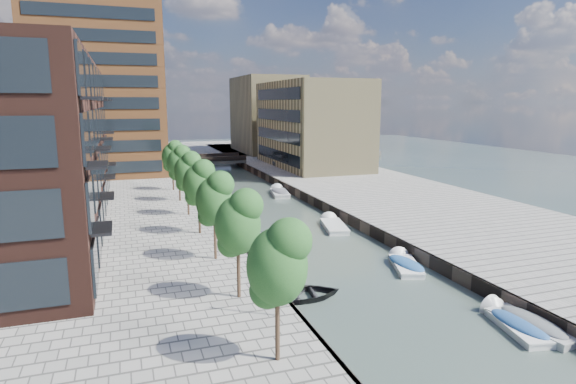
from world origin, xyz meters
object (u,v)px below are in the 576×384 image
tree_3 (198,181)px  motorboat_1 (524,322)px  tree_0 (277,261)px  tree_4 (187,170)px  tree_1 (238,221)px  motorboat_3 (405,264)px  tree_6 (172,155)px  motorboat_4 (279,193)px  sloop_0 (301,298)px  tree_5 (179,162)px  motorboat_2 (333,226)px  sloop_1 (270,264)px  bridge (207,160)px  sloop_3 (247,241)px  car (280,163)px  sloop_4 (220,219)px  sloop_2 (239,241)px  motorboat_0 (514,324)px  tree_2 (214,197)px

tree_3 → motorboat_1: 25.16m
tree_0 → tree_4: bearing=90.0°
tree_1 → motorboat_3: tree_1 is taller
tree_6 → motorboat_4: (13.00, -2.15, -5.08)m
sloop_0 → motorboat_1: (9.87, -7.25, 0.20)m
tree_5 → motorboat_2: tree_5 is taller
motorboat_4 → sloop_1: bearing=-109.4°
bridge → tree_1: tree_1 is taller
tree_5 → motorboat_1: size_ratio=1.15×
tree_6 → sloop_3: size_ratio=1.24×
tree_1 → car: tree_1 is taller
tree_4 → motorboat_3: bearing=-53.1°
bridge → tree_0: size_ratio=2.18×
sloop_1 → sloop_4: 15.01m
tree_5 → sloop_0: 27.93m
tree_5 → sloop_3: tree_5 is taller
tree_5 → sloop_2: bearing=-77.1°
sloop_2 → motorboat_0: 22.52m
sloop_2 → bridge: bearing=5.8°
tree_2 → motorboat_4: 29.37m
sloop_1 → motorboat_1: 16.97m
tree_2 → motorboat_0: bearing=-45.2°
sloop_4 → sloop_3: bearing=-170.9°
tree_0 → tree_4: size_ratio=1.00×
tree_3 → tree_5: same height
sloop_0 → motorboat_3: size_ratio=0.99×
sloop_0 → bridge: bearing=2.2°
tree_4 → motorboat_3: tree_4 is taller
tree_2 → sloop_3: 9.54m
tree_5 → bridge: bearing=75.6°
tree_2 → sloop_3: size_ratio=1.24×
tree_0 → sloop_3: size_ratio=1.24×
tree_6 → motorboat_4: tree_6 is taller
motorboat_2 → sloop_4: bearing=144.4°
tree_5 → motorboat_4: 14.78m
tree_4 → motorboat_1: bearing=-63.2°
motorboat_0 → motorboat_4: (-0.20, 39.15, 0.04)m
bridge → sloop_3: bridge is taller
bridge → motorboat_1: 67.60m
tree_4 → tree_5: size_ratio=1.00×
tree_4 → car: tree_4 is taller
motorboat_2 → motorboat_3: motorboat_2 is taller
motorboat_3 → car: car is taller
tree_2 → sloop_1: 6.70m
tree_6 → bridge: bearing=71.9°
motorboat_3 → sloop_0: bearing=-162.4°
sloop_1 → car: (15.21, 44.22, 1.65)m
tree_1 → motorboat_3: size_ratio=1.20×
sloop_3 → motorboat_4: size_ratio=0.82×
motorboat_0 → tree_2: bearing=134.8°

